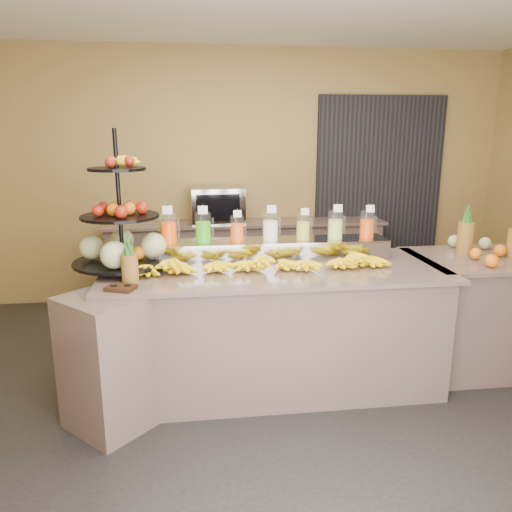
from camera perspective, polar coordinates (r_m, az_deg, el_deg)
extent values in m
plane|color=black|center=(3.76, 2.83, -16.43)|extent=(6.00, 6.00, 0.00)
cube|color=olive|center=(5.74, -1.53, 9.04)|extent=(6.00, 0.02, 2.80)
cube|color=black|center=(6.09, 13.79, 7.05)|extent=(1.50, 0.06, 2.20)
cube|color=gray|center=(3.82, 2.10, -8.33)|extent=(2.40, 0.90, 0.90)
cube|color=gray|center=(3.67, 2.16, -1.60)|extent=(2.50, 1.00, 0.03)
cube|color=gray|center=(3.45, -16.30, -11.48)|extent=(0.71, 0.71, 0.90)
cube|color=gray|center=(4.50, 23.88, -6.06)|extent=(1.00, 0.80, 0.90)
cube|color=gray|center=(4.37, 24.49, -0.31)|extent=(1.08, 0.88, 0.03)
cube|color=gray|center=(5.65, -1.19, -0.82)|extent=(3.00, 0.50, 0.90)
cube|color=gray|center=(5.55, -1.21, 3.82)|extent=(3.10, 0.55, 0.03)
cube|color=gray|center=(3.91, 1.63, 0.77)|extent=(1.85, 0.30, 0.15)
cylinder|color=silver|center=(3.83, -9.97, 3.17)|extent=(0.12, 0.12, 0.23)
cylinder|color=#FF4800|center=(3.84, -9.94, 2.63)|extent=(0.12, 0.12, 0.16)
cylinder|color=gray|center=(3.83, -10.23, 3.95)|extent=(0.01, 0.01, 0.27)
cube|color=white|center=(3.75, -10.09, 5.19)|extent=(0.07, 0.02, 0.06)
cylinder|color=silver|center=(3.83, -6.07, 3.26)|extent=(0.12, 0.12, 0.22)
cylinder|color=#36B00F|center=(3.83, -6.06, 2.74)|extent=(0.11, 0.11, 0.15)
cylinder|color=gray|center=(3.83, -6.32, 4.04)|extent=(0.01, 0.01, 0.27)
cube|color=white|center=(3.75, -6.10, 5.25)|extent=(0.07, 0.02, 0.06)
cylinder|color=silver|center=(3.85, -2.18, 3.15)|extent=(0.11, 0.11, 0.19)
cylinder|color=#FF550C|center=(3.85, -2.18, 2.70)|extent=(0.10, 0.10, 0.13)
cylinder|color=gray|center=(3.85, -2.40, 3.81)|extent=(0.01, 0.01, 0.23)
cube|color=white|center=(3.78, -2.13, 4.85)|extent=(0.06, 0.02, 0.05)
cylinder|color=silver|center=(3.88, 1.65, 3.44)|extent=(0.12, 0.12, 0.22)
cylinder|color=white|center=(3.88, 1.65, 2.93)|extent=(0.11, 0.11, 0.15)
cylinder|color=gray|center=(3.87, 1.41, 4.19)|extent=(0.01, 0.01, 0.26)
cube|color=white|center=(3.80, 1.80, 5.37)|extent=(0.07, 0.02, 0.06)
cylinder|color=silver|center=(3.93, 5.41, 3.36)|extent=(0.11, 0.11, 0.20)
cylinder|color=gold|center=(3.93, 5.39, 2.91)|extent=(0.10, 0.10, 0.14)
cylinder|color=gray|center=(3.93, 5.19, 4.03)|extent=(0.01, 0.01, 0.23)
cube|color=white|center=(3.86, 5.61, 5.07)|extent=(0.06, 0.02, 0.05)
cylinder|color=silver|center=(3.99, 9.06, 3.56)|extent=(0.12, 0.12, 0.22)
cylinder|color=#AED84F|center=(4.00, 9.04, 3.07)|extent=(0.11, 0.11, 0.15)
cylinder|color=gray|center=(3.99, 8.84, 4.28)|extent=(0.01, 0.01, 0.26)
cube|color=white|center=(3.92, 9.36, 5.40)|extent=(0.07, 0.02, 0.06)
cylinder|color=silver|center=(4.07, 12.57, 3.55)|extent=(0.11, 0.11, 0.21)
cylinder|color=#E84200|center=(4.08, 12.55, 3.09)|extent=(0.11, 0.11, 0.14)
cylinder|color=gray|center=(4.07, 12.37, 4.23)|extent=(0.01, 0.01, 0.25)
cube|color=white|center=(4.00, 12.93, 5.29)|extent=(0.07, 0.02, 0.06)
ellipsoid|color=yellow|center=(3.59, -11.87, -1.26)|extent=(0.22, 0.16, 0.09)
ellipsoid|color=yellow|center=(3.58, -8.22, -1.14)|extent=(0.22, 0.16, 0.09)
ellipsoid|color=yellow|center=(3.58, -4.56, -1.03)|extent=(0.22, 0.16, 0.09)
ellipsoid|color=yellow|center=(3.60, -0.93, -0.90)|extent=(0.22, 0.16, 0.09)
ellipsoid|color=yellow|center=(3.63, 2.66, -0.78)|extent=(0.22, 0.16, 0.09)
ellipsoid|color=yellow|center=(3.68, 6.17, -0.66)|extent=(0.22, 0.16, 0.09)
ellipsoid|color=yellow|center=(3.74, 9.58, -0.53)|extent=(0.22, 0.16, 0.09)
ellipsoid|color=yellow|center=(3.81, 12.87, -0.41)|extent=(0.22, 0.16, 0.09)
ellipsoid|color=yellow|center=(3.56, -9.36, -0.19)|extent=(0.18, 0.15, 0.08)
ellipsoid|color=yellow|center=(3.60, 0.88, 0.14)|extent=(0.18, 0.15, 0.08)
ellipsoid|color=yellow|center=(3.74, 10.62, 0.45)|extent=(0.18, 0.15, 0.08)
cylinder|color=black|center=(3.67, -15.39, 6.11)|extent=(0.03, 0.03, 1.00)
cylinder|color=black|center=(3.75, -14.95, -0.61)|extent=(0.73, 0.73, 0.02)
cylinder|color=black|center=(3.68, -15.28, 4.40)|extent=(0.57, 0.57, 0.02)
cylinder|color=black|center=(3.65, -15.62, 9.55)|extent=(0.41, 0.41, 0.02)
sphere|color=#C0C486|center=(3.70, -11.66, 1.06)|extent=(0.19, 0.19, 0.19)
sphere|color=maroon|center=(3.66, -12.92, 5.34)|extent=(0.09, 0.09, 0.09)
sphere|color=orange|center=(3.75, -16.69, 0.23)|extent=(0.10, 0.10, 0.10)
cube|color=black|center=(3.28, -15.17, -3.53)|extent=(0.21, 0.19, 0.03)
cylinder|color=brown|center=(3.40, -14.22, -1.40)|extent=(0.11, 0.11, 0.19)
cone|color=#204617|center=(3.36, -14.40, 1.47)|extent=(0.06, 0.06, 0.16)
cylinder|color=brown|center=(3.99, -10.26, 1.38)|extent=(0.12, 0.12, 0.23)
cone|color=#204617|center=(3.95, -10.38, 4.13)|extent=(0.06, 0.06, 0.16)
cylinder|color=brown|center=(4.36, 22.80, 1.83)|extent=(0.14, 0.14, 0.27)
ellipsoid|color=orange|center=(4.23, 26.51, -0.05)|extent=(0.40, 0.27, 0.10)
cube|color=gray|center=(5.49, -4.47, 5.84)|extent=(0.59, 0.43, 0.38)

